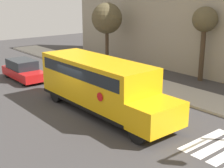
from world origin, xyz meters
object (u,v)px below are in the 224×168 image
Objects in this scene: tree_near_sidewalk at (107,19)px; tree_far_sidewalk at (205,22)px; parked_car at (23,70)px; school_bus at (100,82)px.

tree_near_sidewalk reaches higher than tree_far_sidewalk.
tree_near_sidewalk reaches higher than parked_car.
school_bus is 1.68× the size of tree_far_sidewalk.
tree_near_sidewalk reaches higher than school_bus.
school_bus is at bearing 2.86° from parked_car.
school_bus is 1.65× the size of tree_near_sidewalk.
parked_car is 0.79× the size of tree_near_sidewalk.
parked_car is at bearing -130.33° from tree_far_sidewalk.
tree_near_sidewalk is 1.02× the size of tree_far_sidewalk.
tree_far_sidewalk is (8.70, 10.25, 3.61)m from parked_car.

